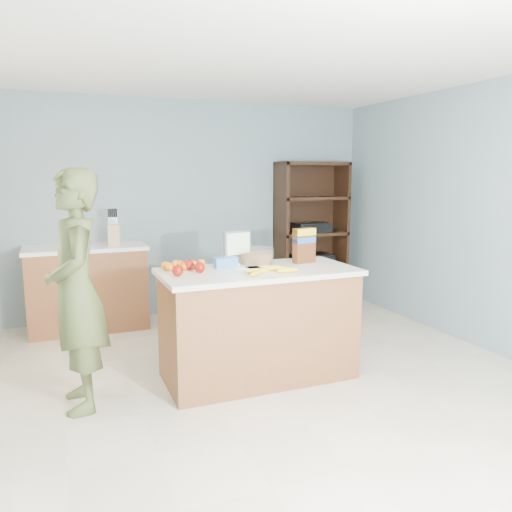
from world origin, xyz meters
name	(u,v)px	position (x,y,z in m)	size (l,w,h in m)	color
floor	(273,391)	(0.00, 0.00, 0.00)	(4.50, 5.00, 0.02)	beige
walls	(274,174)	(0.00, 0.00, 1.65)	(4.52, 5.02, 2.51)	gray
counter_peninsula	(258,328)	(0.00, 0.30, 0.42)	(1.56, 0.76, 0.90)	brown
back_cabinet	(88,287)	(-1.20, 2.20, 0.45)	(1.24, 0.62, 0.90)	brown
shelving_unit	(309,236)	(1.55, 2.35, 0.86)	(0.90, 0.40, 1.80)	black
person	(76,291)	(-1.37, 0.29, 0.85)	(0.62, 0.41, 1.69)	#4B552B
knife_block	(113,234)	(-0.91, 2.14, 1.02)	(0.12, 0.10, 0.31)	tan
envelopes	(253,267)	(-0.01, 0.39, 0.90)	(0.33, 0.13, 0.00)	white
bananas	(269,270)	(0.02, 0.13, 0.92)	(0.44, 0.25, 0.04)	yellow
apples	(189,268)	(-0.55, 0.36, 0.94)	(0.27, 0.28, 0.08)	maroon
oranges	(182,265)	(-0.56, 0.53, 0.93)	(0.36, 0.18, 0.07)	orange
blue_carton	(226,262)	(-0.21, 0.48, 0.94)	(0.18, 0.12, 0.08)	blue
salad_bowl	(256,257)	(0.09, 0.56, 0.96)	(0.30, 0.30, 0.13)	#267219
tv	(237,245)	(-0.07, 0.61, 1.06)	(0.28, 0.12, 0.28)	silver
cereal_box	(304,243)	(0.48, 0.43, 1.07)	(0.21, 0.11, 0.30)	#592B14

